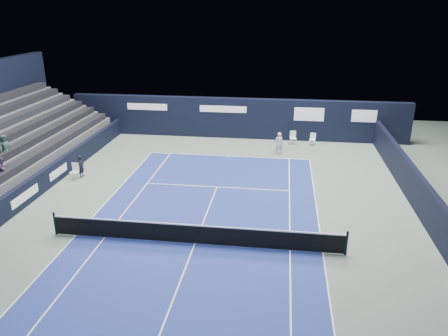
# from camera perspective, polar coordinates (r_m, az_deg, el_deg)

# --- Properties ---
(ground) EXTENTS (48.00, 48.00, 0.00)m
(ground) POSITION_cam_1_polar(r_m,az_deg,el_deg) (21.06, -2.75, -7.15)
(ground) COLOR slate
(ground) RESTS_ON ground
(court_surface) EXTENTS (10.97, 23.77, 0.01)m
(court_surface) POSITION_cam_1_polar(r_m,az_deg,el_deg) (19.34, -3.83, -9.86)
(court_surface) COLOR navy
(court_surface) RESTS_ON ground
(enclosure_wall_right) EXTENTS (0.30, 22.00, 1.80)m
(enclosure_wall_right) POSITION_cam_1_polar(r_m,az_deg,el_deg) (25.01, 23.43, -2.03)
(enclosure_wall_right) COLOR black
(enclosure_wall_right) RESTS_ON ground
(folding_chair_back_a) EXTENTS (0.51, 0.53, 1.00)m
(folding_chair_back_a) POSITION_cam_1_polar(r_m,az_deg,el_deg) (32.96, 9.01, 4.24)
(folding_chair_back_a) COLOR white
(folding_chair_back_a) RESTS_ON ground
(folding_chair_back_b) EXTENTS (0.49, 0.48, 0.91)m
(folding_chair_back_b) POSITION_cam_1_polar(r_m,az_deg,el_deg) (32.99, 11.50, 3.83)
(folding_chair_back_b) COLOR white
(folding_chair_back_b) RESTS_ON ground
(line_judge_chair) EXTENTS (0.48, 0.46, 0.99)m
(line_judge_chair) POSITION_cam_1_polar(r_m,az_deg,el_deg) (27.44, -18.92, -0.24)
(line_judge_chair) COLOR white
(line_judge_chair) RESTS_ON ground
(line_judge) EXTENTS (0.38, 0.53, 1.36)m
(line_judge) POSITION_cam_1_polar(r_m,az_deg,el_deg) (27.59, -18.15, 0.23)
(line_judge) COLOR black
(line_judge) RESTS_ON ground
(court_markings) EXTENTS (11.03, 23.83, 0.00)m
(court_markings) POSITION_cam_1_polar(r_m,az_deg,el_deg) (19.34, -3.83, -9.84)
(court_markings) COLOR white
(court_markings) RESTS_ON court_surface
(tennis_net) EXTENTS (12.90, 0.10, 1.10)m
(tennis_net) POSITION_cam_1_polar(r_m,az_deg,el_deg) (19.09, -3.87, -8.55)
(tennis_net) COLOR black
(tennis_net) RESTS_ON ground
(back_sponsor_wall) EXTENTS (26.00, 0.63, 3.10)m
(back_sponsor_wall) POSITION_cam_1_polar(r_m,az_deg,el_deg) (34.01, 1.63, 6.54)
(back_sponsor_wall) COLOR black
(back_sponsor_wall) RESTS_ON ground
(side_barrier_left) EXTENTS (0.33, 22.00, 1.20)m
(side_barrier_left) POSITION_cam_1_polar(r_m,az_deg,el_deg) (27.39, -21.14, -0.47)
(side_barrier_left) COLOR black
(side_barrier_left) RESTS_ON ground
(spectator_stand) EXTENTS (6.00, 18.00, 6.40)m
(spectator_stand) POSITION_cam_1_polar(r_m,az_deg,el_deg) (29.76, -26.97, 3.03)
(spectator_stand) COLOR #47474A
(spectator_stand) RESTS_ON ground
(tennis_player) EXTENTS (0.62, 0.84, 1.55)m
(tennis_player) POSITION_cam_1_polar(r_m,az_deg,el_deg) (30.52, 7.17, 3.24)
(tennis_player) COLOR silver
(tennis_player) RESTS_ON ground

